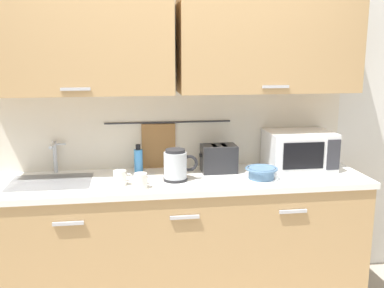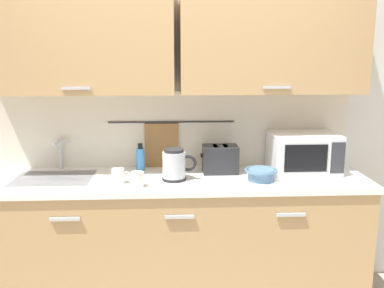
{
  "view_description": "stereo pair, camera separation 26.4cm",
  "coord_description": "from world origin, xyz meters",
  "px_view_note": "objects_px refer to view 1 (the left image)",
  "views": [
    {
      "loc": [
        -0.32,
        -2.5,
        1.72
      ],
      "look_at": [
        0.09,
        0.33,
        1.12
      ],
      "focal_mm": 40.96,
      "sensor_mm": 36.0,
      "label": 1
    },
    {
      "loc": [
        -0.05,
        -2.52,
        1.72
      ],
      "look_at": [
        0.09,
        0.33,
        1.12
      ],
      "focal_mm": 40.96,
      "sensor_mm": 36.0,
      "label": 2
    }
  ],
  "objects_px": {
    "microwave": "(299,150)",
    "electric_kettle": "(176,165)",
    "mug_by_kettle": "(120,178)",
    "toaster": "(219,158)",
    "mixing_bowl": "(261,172)",
    "mug_near_sink": "(141,181)",
    "dish_soap_bottle": "(138,160)"
  },
  "relations": [
    {
      "from": "microwave",
      "to": "electric_kettle",
      "type": "xyz_separation_m",
      "value": [
        -0.9,
        -0.17,
        -0.03
      ]
    },
    {
      "from": "electric_kettle",
      "to": "mug_by_kettle",
      "type": "bearing_deg",
      "value": -170.85
    },
    {
      "from": "microwave",
      "to": "toaster",
      "type": "bearing_deg",
      "value": -179.73
    },
    {
      "from": "electric_kettle",
      "to": "toaster",
      "type": "relative_size",
      "value": 0.89
    },
    {
      "from": "mixing_bowl",
      "to": "toaster",
      "type": "xyz_separation_m",
      "value": [
        -0.24,
        0.21,
        0.05
      ]
    },
    {
      "from": "microwave",
      "to": "mug_near_sink",
      "type": "bearing_deg",
      "value": -164.89
    },
    {
      "from": "microwave",
      "to": "electric_kettle",
      "type": "bearing_deg",
      "value": -169.44
    },
    {
      "from": "electric_kettle",
      "to": "mug_near_sink",
      "type": "xyz_separation_m",
      "value": [
        -0.23,
        -0.14,
        -0.05
      ]
    },
    {
      "from": "microwave",
      "to": "mug_by_kettle",
      "type": "height_order",
      "value": "microwave"
    },
    {
      "from": "toaster",
      "to": "dish_soap_bottle",
      "type": "bearing_deg",
      "value": 172.44
    },
    {
      "from": "microwave",
      "to": "mug_by_kettle",
      "type": "relative_size",
      "value": 3.83
    },
    {
      "from": "mug_near_sink",
      "to": "mug_by_kettle",
      "type": "height_order",
      "value": "same"
    },
    {
      "from": "microwave",
      "to": "dish_soap_bottle",
      "type": "relative_size",
      "value": 2.35
    },
    {
      "from": "mug_near_sink",
      "to": "toaster",
      "type": "distance_m",
      "value": 0.63
    },
    {
      "from": "mug_by_kettle",
      "to": "mug_near_sink",
      "type": "bearing_deg",
      "value": -32.12
    },
    {
      "from": "microwave",
      "to": "mixing_bowl",
      "type": "relative_size",
      "value": 2.15
    },
    {
      "from": "mixing_bowl",
      "to": "mug_by_kettle",
      "type": "relative_size",
      "value": 1.78
    },
    {
      "from": "mixing_bowl",
      "to": "mug_by_kettle",
      "type": "bearing_deg",
      "value": -179.17
    },
    {
      "from": "electric_kettle",
      "to": "toaster",
      "type": "xyz_separation_m",
      "value": [
        0.32,
        0.17,
        -0.01
      ]
    },
    {
      "from": "dish_soap_bottle",
      "to": "mug_near_sink",
      "type": "relative_size",
      "value": 1.63
    },
    {
      "from": "dish_soap_bottle",
      "to": "mixing_bowl",
      "type": "relative_size",
      "value": 0.92
    },
    {
      "from": "dish_soap_bottle",
      "to": "mixing_bowl",
      "type": "height_order",
      "value": "dish_soap_bottle"
    },
    {
      "from": "mug_near_sink",
      "to": "mixing_bowl",
      "type": "relative_size",
      "value": 0.56
    },
    {
      "from": "electric_kettle",
      "to": "mug_by_kettle",
      "type": "relative_size",
      "value": 1.89
    },
    {
      "from": "mixing_bowl",
      "to": "microwave",
      "type": "bearing_deg",
      "value": 32.04
    },
    {
      "from": "dish_soap_bottle",
      "to": "mug_by_kettle",
      "type": "relative_size",
      "value": 1.63
    },
    {
      "from": "mug_near_sink",
      "to": "dish_soap_bottle",
      "type": "bearing_deg",
      "value": 91.06
    },
    {
      "from": "electric_kettle",
      "to": "toaster",
      "type": "distance_m",
      "value": 0.36
    },
    {
      "from": "mug_near_sink",
      "to": "mug_by_kettle",
      "type": "relative_size",
      "value": 1.0
    },
    {
      "from": "mixing_bowl",
      "to": "toaster",
      "type": "height_order",
      "value": "toaster"
    },
    {
      "from": "electric_kettle",
      "to": "mixing_bowl",
      "type": "bearing_deg",
      "value": -4.51
    },
    {
      "from": "dish_soap_bottle",
      "to": "mug_near_sink",
      "type": "bearing_deg",
      "value": -88.94
    }
  ]
}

